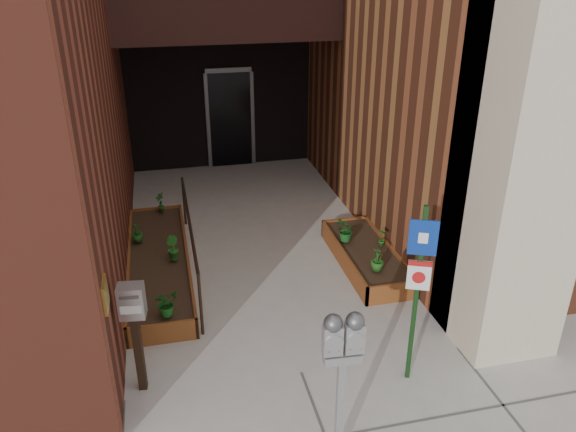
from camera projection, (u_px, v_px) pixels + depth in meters
ground at (301, 373)px, 6.54m from camera, size 80.00×80.00×0.00m
planter_left at (159, 264)px, 8.54m from camera, size 0.90×3.60×0.30m
planter_right at (366, 257)px, 8.74m from camera, size 0.80×2.20×0.30m
handrail at (189, 226)px, 8.34m from camera, size 0.04×3.34×0.90m
parking_meter at (343, 349)px, 4.94m from camera, size 0.37×0.18×1.65m
sign_post at (418, 278)px, 5.90m from camera, size 0.28×0.13×2.17m
payment_dropbox at (134, 316)px, 5.90m from camera, size 0.29×0.23×1.35m
shrub_left_a at (166, 303)px, 7.00m from camera, size 0.43×0.43×0.34m
shrub_left_b at (172, 248)px, 8.28m from camera, size 0.28×0.28×0.37m
shrub_left_c at (137, 232)px, 8.80m from camera, size 0.25×0.25×0.32m
shrub_left_d at (160, 202)px, 9.82m from camera, size 0.24×0.24×0.35m
shrub_right_a at (378, 259)px, 8.00m from camera, size 0.20×0.20×0.34m
shrub_right_b at (382, 237)px, 8.66m from camera, size 0.23×0.23×0.31m
shrub_right_c at (346, 231)px, 8.80m from camera, size 0.45×0.45×0.35m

